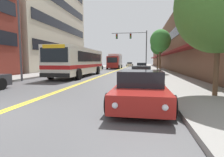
# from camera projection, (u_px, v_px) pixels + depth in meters

# --- Properties ---
(ground_plane) EXTENTS (240.00, 240.00, 0.00)m
(ground_plane) POSITION_uv_depth(u_px,v_px,m) (123.00, 68.00, 41.25)
(ground_plane) COLOR #4C4C4F
(sidewalk_left) EXTENTS (3.33, 106.00, 0.16)m
(sidewalk_left) POSITION_uv_depth(u_px,v_px,m) (94.00, 68.00, 42.44)
(sidewalk_left) COLOR gray
(sidewalk_left) RESTS_ON ground_plane
(sidewalk_right) EXTENTS (3.33, 106.00, 0.16)m
(sidewalk_right) POSITION_uv_depth(u_px,v_px,m) (154.00, 68.00, 40.05)
(sidewalk_right) COLOR gray
(sidewalk_right) RESTS_ON ground_plane
(centre_line) EXTENTS (0.34, 106.00, 0.01)m
(centre_line) POSITION_uv_depth(u_px,v_px,m) (123.00, 68.00, 41.25)
(centre_line) COLOR yellow
(centre_line) RESTS_ON ground_plane
(storefront_row_right) EXTENTS (9.10, 68.00, 9.30)m
(storefront_row_right) POSITION_uv_depth(u_px,v_px,m) (182.00, 48.00, 38.62)
(storefront_row_right) COLOR brown
(storefront_row_right) RESTS_ON ground_plane
(city_bus) EXTENTS (2.89, 11.02, 2.93)m
(city_bus) POSITION_uv_depth(u_px,v_px,m) (79.00, 61.00, 18.92)
(city_bus) COLOR silver
(city_bus) RESTS_ON ground_plane
(car_slate_blue_parked_left_mid) EXTENTS (2.02, 4.20, 1.15)m
(car_slate_blue_parked_left_mid) POSITION_uv_depth(u_px,v_px,m) (96.00, 67.00, 33.90)
(car_slate_blue_parked_left_mid) COLOR #475675
(car_slate_blue_parked_left_mid) RESTS_ON ground_plane
(car_red_parked_right_foreground) EXTENTS (2.03, 4.14, 1.26)m
(car_red_parked_right_foreground) POSITION_uv_depth(u_px,v_px,m) (140.00, 89.00, 6.34)
(car_red_parked_right_foreground) COLOR maroon
(car_red_parked_right_foreground) RESTS_ON ground_plane
(car_charcoal_parked_right_mid) EXTENTS (2.16, 4.13, 1.29)m
(car_charcoal_parked_right_mid) POSITION_uv_depth(u_px,v_px,m) (141.00, 66.00, 37.83)
(car_charcoal_parked_right_mid) COLOR #232328
(car_charcoal_parked_right_mid) RESTS_ON ground_plane
(car_beige_parked_right_far) EXTENTS (2.21, 4.66, 1.17)m
(car_beige_parked_right_far) POSITION_uv_depth(u_px,v_px,m) (141.00, 72.00, 16.35)
(car_beige_parked_right_far) COLOR #BCAD89
(car_beige_parked_right_far) RESTS_ON ground_plane
(car_silver_parked_right_end) EXTENTS (2.15, 4.25, 1.35)m
(car_silver_parked_right_end) POSITION_uv_depth(u_px,v_px,m) (142.00, 67.00, 31.22)
(car_silver_parked_right_end) COLOR #B7B7BC
(car_silver_parked_right_end) RESTS_ON ground_plane
(car_champagne_moving_lead) EXTENTS (2.06, 4.18, 1.32)m
(car_champagne_moving_lead) POSITION_uv_depth(u_px,v_px,m) (130.00, 64.00, 56.97)
(car_champagne_moving_lead) COLOR beige
(car_champagne_moving_lead) RESTS_ON ground_plane
(box_truck) EXTENTS (2.69, 6.80, 3.17)m
(box_truck) POSITION_uv_depth(u_px,v_px,m) (115.00, 61.00, 38.07)
(box_truck) COLOR maroon
(box_truck) RESTS_ON ground_plane
(traffic_signal_mast) EXTENTS (6.69, 0.38, 7.31)m
(traffic_signal_mast) POSITION_uv_depth(u_px,v_px,m) (135.00, 42.00, 32.97)
(traffic_signal_mast) COLOR #47474C
(traffic_signal_mast) RESTS_ON ground_plane
(street_lamp_left_near) EXTENTS (1.92, 0.28, 7.87)m
(street_lamp_left_near) POSITION_uv_depth(u_px,v_px,m) (22.00, 23.00, 13.84)
(street_lamp_left_near) COLOR #47474C
(street_lamp_left_near) RESTS_ON ground_plane
(street_tree_right_near) EXTENTS (3.59, 3.59, 5.71)m
(street_tree_right_near) POSITION_uv_depth(u_px,v_px,m) (220.00, 4.00, 7.06)
(street_tree_right_near) COLOR brown
(street_tree_right_near) RESTS_ON sidewalk_right
(street_tree_right_mid) EXTENTS (2.42, 2.42, 5.24)m
(street_tree_right_mid) POSITION_uv_depth(u_px,v_px,m) (160.00, 41.00, 20.80)
(street_tree_right_mid) COLOR brown
(street_tree_right_mid) RESTS_ON sidewalk_right
(street_tree_right_far) EXTENTS (2.46, 2.46, 5.35)m
(street_tree_right_far) POSITION_uv_depth(u_px,v_px,m) (158.00, 47.00, 29.94)
(street_tree_right_far) COLOR brown
(street_tree_right_far) RESTS_ON sidewalk_right
(fire_hydrant) EXTENTS (0.32, 0.24, 0.79)m
(fire_hydrant) POSITION_uv_depth(u_px,v_px,m) (158.00, 73.00, 16.33)
(fire_hydrant) COLOR #B7B7BC
(fire_hydrant) RESTS_ON sidewalk_right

